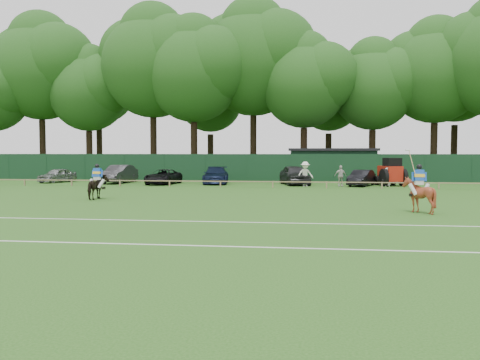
% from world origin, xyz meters
% --- Properties ---
extents(ground, '(160.00, 160.00, 0.00)m').
position_xyz_m(ground, '(0.00, 0.00, 0.00)').
color(ground, '#1E4C14').
rests_on(ground, ground).
extents(horse_dark, '(0.78, 1.67, 1.40)m').
position_xyz_m(horse_dark, '(-8.25, 7.30, 0.70)').
color(horse_dark, black).
rests_on(horse_dark, ground).
extents(horse_chestnut, '(1.37, 1.51, 1.58)m').
position_xyz_m(horse_chestnut, '(8.47, 3.05, 0.79)').
color(horse_chestnut, maroon).
rests_on(horse_chestnut, ground).
extents(sedan_silver, '(2.53, 3.99, 1.26)m').
position_xyz_m(sedan_silver, '(-18.36, 22.13, 0.63)').
color(sedan_silver, '#939698').
rests_on(sedan_silver, ground).
extents(sedan_grey, '(1.92, 4.83, 1.56)m').
position_xyz_m(sedan_grey, '(-12.61, 21.99, 0.78)').
color(sedan_grey, '#302F32').
rests_on(sedan_grey, ground).
extents(suv_black, '(2.45, 4.62, 1.24)m').
position_xyz_m(suv_black, '(-8.34, 20.90, 0.62)').
color(suv_black, black).
rests_on(suv_black, ground).
extents(sedan_navy, '(2.59, 5.16, 1.44)m').
position_xyz_m(sedan_navy, '(-4.10, 22.13, 0.72)').
color(sedan_navy, '#101933').
rests_on(sedan_navy, ground).
extents(hatch_grey, '(3.02, 5.09, 1.62)m').
position_xyz_m(hatch_grey, '(2.55, 21.75, 0.81)').
color(hatch_grey, '#2A2B2D').
rests_on(hatch_grey, ground).
extents(estate_black, '(2.66, 4.09, 1.27)m').
position_xyz_m(estate_black, '(7.84, 20.92, 0.64)').
color(estate_black, black).
rests_on(estate_black, ground).
extents(spectator_left, '(1.38, 1.00, 1.93)m').
position_xyz_m(spectator_left, '(3.41, 19.81, 0.97)').
color(spectator_left, white).
rests_on(spectator_left, ground).
extents(spectator_mid, '(1.03, 0.63, 1.65)m').
position_xyz_m(spectator_mid, '(6.14, 20.11, 0.82)').
color(spectator_mid, beige).
rests_on(spectator_mid, ground).
extents(spectator_right, '(0.73, 0.49, 1.48)m').
position_xyz_m(spectator_right, '(9.77, 20.59, 0.74)').
color(spectator_right, silver).
rests_on(spectator_right, ground).
extents(rider_dark, '(0.94, 0.37, 1.41)m').
position_xyz_m(rider_dark, '(-8.25, 7.29, 1.37)').
color(rider_dark, silver).
rests_on(rider_dark, ground).
extents(rider_chestnut, '(0.94, 0.60, 2.05)m').
position_xyz_m(rider_chestnut, '(8.46, 3.04, 1.51)').
color(rider_chestnut, silver).
rests_on(rider_chestnut, ground).
extents(pitch_lines, '(60.00, 5.10, 0.01)m').
position_xyz_m(pitch_lines, '(0.00, -3.50, 0.01)').
color(pitch_lines, silver).
rests_on(pitch_lines, ground).
extents(pitch_rail, '(62.10, 0.10, 0.50)m').
position_xyz_m(pitch_rail, '(0.00, 18.00, 0.45)').
color(pitch_rail, '#997F5B').
rests_on(pitch_rail, ground).
extents(perimeter_fence, '(92.08, 0.08, 2.50)m').
position_xyz_m(perimeter_fence, '(0.00, 27.00, 1.25)').
color(perimeter_fence, '#14351E').
rests_on(perimeter_fence, ground).
extents(utility_shed, '(8.40, 4.40, 3.04)m').
position_xyz_m(utility_shed, '(6.00, 30.00, 1.54)').
color(utility_shed, '#14331E').
rests_on(utility_shed, ground).
extents(tree_row, '(96.00, 12.00, 21.00)m').
position_xyz_m(tree_row, '(2.00, 35.00, 0.00)').
color(tree_row, '#26561C').
rests_on(tree_row, ground).
extents(tractor, '(2.40, 3.01, 2.23)m').
position_xyz_m(tractor, '(10.15, 21.36, 1.05)').
color(tractor, '#B21F10').
rests_on(tractor, ground).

